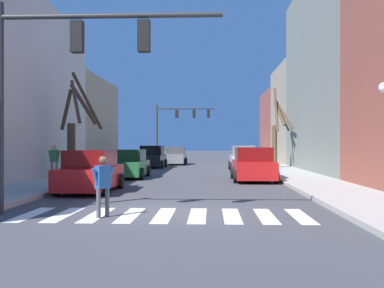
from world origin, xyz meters
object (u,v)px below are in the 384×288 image
object	(u,v)px
traffic_signal_far	(178,120)
car_parked_right_near	(176,156)
car_parked_left_mid	(152,157)
street_tree_left_far	(75,130)
pedestrian_on_left_sidewalk	(54,158)
car_parked_right_mid	(127,165)
car_driving_toward_lane	(91,172)
car_parked_left_far	(253,165)
car_parked_left_near	(243,159)
pedestrian_on_right_sidewalk	(103,181)
traffic_signal_near	(65,61)
street_tree_right_near	(277,132)

from	to	relation	value
traffic_signal_far	car_parked_right_near	distance (m)	6.35
car_parked_left_mid	street_tree_left_far	size ratio (longest dim) A/B	0.86
pedestrian_on_left_sidewalk	car_parked_right_near	bearing A→B (deg)	-90.19
car_parked_right_near	car_parked_right_mid	bearing A→B (deg)	-4.86
car_driving_toward_lane	pedestrian_on_left_sidewalk	distance (m)	6.14
car_parked_left_far	car_parked_right_near	bearing A→B (deg)	16.54
car_parked_left_near	pedestrian_on_left_sidewalk	size ratio (longest dim) A/B	2.48
traffic_signal_far	car_parked_right_near	bearing A→B (deg)	-88.50
car_parked_right_mid	pedestrian_on_right_sidewalk	xyz separation A→B (m)	(1.90, -13.58, 0.19)
traffic_signal_near	car_parked_left_near	distance (m)	22.02
pedestrian_on_right_sidewalk	street_tree_left_far	size ratio (longest dim) A/B	0.29
traffic_signal_far	car_driving_toward_lane	world-z (taller)	traffic_signal_far
pedestrian_on_right_sidewalk	street_tree_right_near	bearing A→B (deg)	21.93
car_parked_left_near	traffic_signal_near	bearing A→B (deg)	163.42
pedestrian_on_left_sidewalk	pedestrian_on_right_sidewalk	bearing A→B (deg)	129.05
car_parked_left_near	pedestrian_on_right_sidewalk	xyz separation A→B (m)	(-5.11, -21.22, 0.11)
car_parked_left_near	car_parked_right_near	distance (m)	10.66
traffic_signal_far	street_tree_left_far	size ratio (longest dim) A/B	1.11
traffic_signal_far	street_tree_left_far	bearing A→B (deg)	-98.93
car_parked_left_near	car_driving_toward_lane	xyz separation A→B (m)	(-7.09, -15.05, -0.06)
traffic_signal_far	car_parked_left_far	distance (m)	24.51
car_driving_toward_lane	street_tree_left_far	bearing A→B (deg)	22.89
car_parked_left_far	pedestrian_on_right_sidewalk	xyz separation A→B (m)	(-4.99, -11.88, 0.13)
car_parked_right_mid	car_parked_left_mid	bearing A→B (deg)	0.29
traffic_signal_near	car_parked_left_mid	xyz separation A→B (m)	(-0.85, 24.46, -3.30)
traffic_signal_near	car_parked_left_far	distance (m)	13.46
car_driving_toward_lane	street_tree_right_near	world-z (taller)	street_tree_right_near
car_parked_left_near	car_parked_left_far	xyz separation A→B (m)	(-0.12, -9.34, -0.02)
traffic_signal_far	car_parked_left_near	distance (m)	15.77
car_driving_toward_lane	street_tree_left_far	distance (m)	6.34
car_parked_left_far	traffic_signal_far	bearing A→B (deg)	13.36
street_tree_left_far	street_tree_right_near	bearing A→B (deg)	41.83
car_parked_left_near	pedestrian_on_right_sidewalk	distance (m)	21.83
traffic_signal_near	street_tree_left_far	xyz separation A→B (m)	(-3.23, 11.40, -1.49)
car_parked_left_mid	street_tree_right_near	world-z (taller)	street_tree_right_near
car_parked_right_near	car_parked_left_far	world-z (taller)	car_parked_left_far
pedestrian_on_right_sidewalk	street_tree_left_far	world-z (taller)	street_tree_left_far
car_parked_left_mid	traffic_signal_far	bearing A→B (deg)	-7.19
traffic_signal_far	car_parked_right_mid	world-z (taller)	traffic_signal_far
traffic_signal_far	pedestrian_on_left_sidewalk	xyz separation A→B (m)	(-4.67, -24.13, -3.28)
traffic_signal_near	car_driving_toward_lane	bearing A→B (deg)	98.59
car_parked_right_near	car_driving_toward_lane	bearing A→B (deg)	-3.57
traffic_signal_far	car_parked_left_far	bearing A→B (deg)	-76.64
car_parked_right_near	pedestrian_on_left_sidewalk	xyz separation A→B (m)	(-4.81, -18.96, 0.41)
car_parked_left_near	street_tree_right_near	xyz separation A→B (m)	(2.66, 1.37, 1.97)
car_parked_left_far	street_tree_right_near	bearing A→B (deg)	-14.53
traffic_signal_near	car_driving_toward_lane	world-z (taller)	traffic_signal_near
car_parked_right_mid	car_parked_left_near	bearing A→B (deg)	-42.52
street_tree_left_far	car_parked_right_near	bearing A→B (deg)	78.23
car_parked_right_mid	street_tree_right_near	xyz separation A→B (m)	(9.66, 9.01, 2.05)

